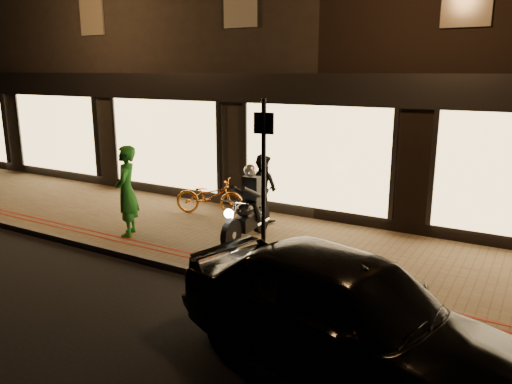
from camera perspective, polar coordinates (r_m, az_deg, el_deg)
ground at (r=8.75m, az=-4.43°, el=-10.29°), size 90.00×90.00×0.00m
sidewalk at (r=10.31m, az=1.98°, el=-6.12°), size 50.00×4.00×0.12m
kerb_stone at (r=8.77m, az=-4.25°, el=-9.82°), size 50.00×0.14×0.12m
red_kerb_lines at (r=9.12m, az=-2.44°, el=-8.39°), size 50.00×0.26×0.01m
building_row at (r=16.21m, az=14.55°, el=15.70°), size 48.00×10.11×8.50m
motorcycle at (r=10.24m, az=-0.95°, el=-2.28°), size 0.60×1.94×1.59m
sign_post at (r=8.32m, az=0.87°, el=1.53°), size 0.35×0.09×3.00m
bicycle_gold at (r=12.28m, az=-5.34°, el=-0.48°), size 1.79×1.15×0.89m
person_green at (r=10.85m, az=-14.58°, el=0.09°), size 0.77×0.84×1.93m
person_dark at (r=11.57m, az=0.73°, el=0.48°), size 0.91×0.79×1.58m
parked_car at (r=6.14m, az=10.23°, el=-13.47°), size 4.81×2.85×1.53m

